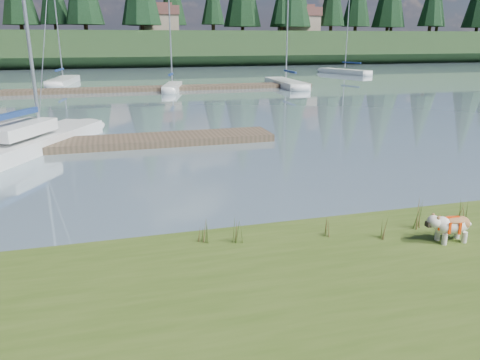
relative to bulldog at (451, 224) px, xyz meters
name	(u,v)px	position (x,y,z in m)	size (l,w,h in m)	color
ground	(142,91)	(-3.69, 33.40, -0.72)	(200.00, 200.00, 0.00)	gray
ridge	(122,49)	(-3.69, 76.40, 1.78)	(200.00, 20.00, 5.00)	#1C3118
bulldog	(451,224)	(0.00, 0.00, 0.00)	(0.98, 0.45, 0.59)	silver
sailboat_main	(40,137)	(-9.26, 12.95, -0.30)	(5.96, 9.14, 13.40)	silver
dock_near	(81,144)	(-7.69, 12.40, -0.57)	(16.00, 2.00, 0.30)	#4C3D2C
dock_far	(166,88)	(-1.69, 33.40, -0.57)	(26.00, 2.20, 0.30)	#4C3D2C
sailboat_bg_1	(65,80)	(-10.46, 42.08, -0.39)	(2.82, 8.70, 12.69)	silver
sailboat_bg_2	(173,86)	(-1.12, 33.08, -0.38)	(2.52, 5.87, 8.93)	silver
sailboat_bg_3	(283,82)	(9.27, 34.24, -0.40)	(2.15, 9.03, 13.05)	silver
sailboat_bg_5	(340,71)	(21.33, 46.34, -0.40)	(4.26, 8.20, 11.61)	silver
weed_0	(237,229)	(-4.16, 1.08, -0.07)	(0.17, 0.14, 0.71)	#475B23
weed_1	(325,226)	(-2.32, 0.90, -0.13)	(0.17, 0.14, 0.56)	#475B23
weed_2	(421,215)	(-0.17, 0.73, -0.05)	(0.17, 0.14, 0.77)	#475B23
weed_3	(202,231)	(-4.83, 1.29, -0.13)	(0.17, 0.14, 0.57)	#475B23
weed_4	(384,229)	(-1.20, 0.49, -0.18)	(0.17, 0.14, 0.46)	#475B23
weed_5	(462,208)	(1.19, 1.09, -0.16)	(0.17, 0.14, 0.50)	#475B23
mud_lip	(249,239)	(-3.69, 1.80, -0.65)	(60.00, 0.50, 0.14)	#33281C
house_1	(158,18)	(2.31, 74.40, 6.59)	(6.30, 5.30, 4.65)	gray
house_2	(299,19)	(26.31, 72.40, 6.59)	(6.30, 5.30, 4.65)	gray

